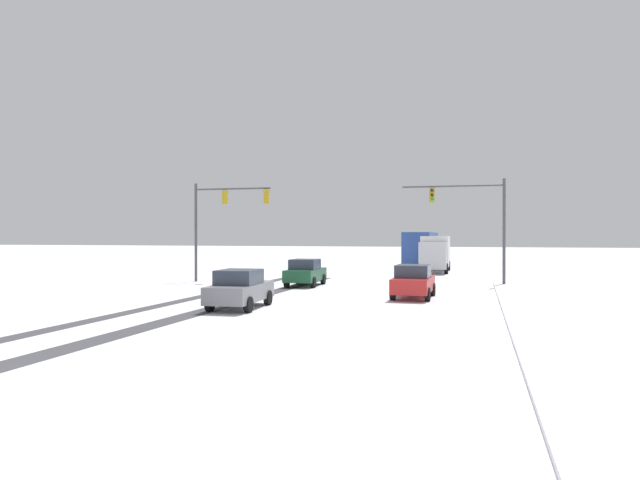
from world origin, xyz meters
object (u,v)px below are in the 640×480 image
Objects in this scene: car_dark_green_lead at (305,272)px; traffic_signal_near_left at (221,212)px; traffic_signal_near_right at (475,213)px; bus_oncoming at (421,246)px; car_red_second at (413,281)px; car_grey_third at (240,289)px; box_truck_delivery at (435,253)px.

traffic_signal_near_left is at bearing 168.04° from car_dark_green_lead.
bus_oncoming is at bearing 104.01° from traffic_signal_near_right.
car_dark_green_lead is 8.66m from car_red_second.
bus_oncoming is (-5.23, 20.96, -2.44)m from traffic_signal_near_right.
bus_oncoming reaches higher than car_grey_third.
car_dark_green_lead and car_grey_third have the same top height.
traffic_signal_near_left is 1.57× the size of car_red_second.
car_dark_green_lead is 10.91m from car_grey_third.
car_red_second is at bearing -85.32° from bus_oncoming.
traffic_signal_near_right is at bearing -75.24° from box_truck_delivery.
box_truck_delivery is (-0.42, 20.58, 0.82)m from car_red_second.
car_dark_green_lead is at bearing -162.26° from traffic_signal_near_right.
bus_oncoming is at bearing 79.07° from car_dark_green_lead.
traffic_signal_near_right is 21.74m from bus_oncoming.
traffic_signal_near_right is 1.57× the size of car_red_second.
traffic_signal_near_left reaches higher than car_grey_third.
traffic_signal_near_right is 0.88× the size of box_truck_delivery.
car_dark_green_lead is 0.99× the size of car_grey_third.
box_truck_delivery is (6.12, 26.45, 0.82)m from car_grey_third.
traffic_signal_near_left reaches higher than bus_oncoming.
car_dark_green_lead is 0.56× the size of box_truck_delivery.
box_truck_delivery reaches higher than car_dark_green_lead.
traffic_signal_near_left is 15.16m from car_red_second.
car_red_second is 0.99× the size of car_grey_third.
box_truck_delivery is (1.97, -8.57, -0.36)m from bus_oncoming.
traffic_signal_near_right is at bearing 6.57° from traffic_signal_near_left.
traffic_signal_near_right is 13.11m from box_truck_delivery.
traffic_signal_near_right reaches higher than bus_oncoming.
car_dark_green_lead is (-9.89, -3.16, -3.62)m from traffic_signal_near_right.
car_grey_third is at bearing -61.29° from traffic_signal_near_left.
traffic_signal_near_left is at bearing 118.71° from car_grey_third.
bus_oncoming reaches higher than car_dark_green_lead.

